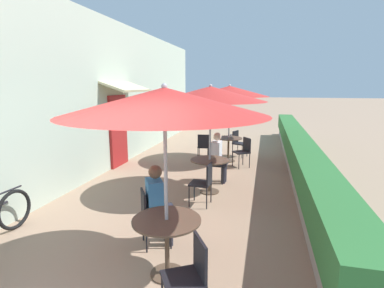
# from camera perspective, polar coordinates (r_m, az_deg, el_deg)

# --- Properties ---
(cafe_facade_wall) EXTENTS (0.98, 14.27, 4.20)m
(cafe_facade_wall) POSITION_cam_1_polar(r_m,az_deg,el_deg) (9.64, -13.35, 9.10)
(cafe_facade_wall) COLOR #B2C1AD
(cafe_facade_wall) RESTS_ON ground_plane
(planter_hedge) EXTENTS (0.60, 13.27, 1.01)m
(planter_hedge) POSITION_cam_1_polar(r_m,az_deg,el_deg) (8.86, 19.45, -1.54)
(planter_hedge) COLOR gray
(planter_hedge) RESTS_ON ground_plane
(patio_table_near) EXTENTS (0.86, 0.86, 0.76)m
(patio_table_near) POSITION_cam_1_polar(r_m,az_deg,el_deg) (3.91, -4.82, -16.52)
(patio_table_near) COLOR brown
(patio_table_near) RESTS_ON ground_plane
(patio_umbrella_near) EXTENTS (2.41, 2.41, 2.41)m
(patio_umbrella_near) POSITION_cam_1_polar(r_m,az_deg,el_deg) (3.47, -5.27, 8.05)
(patio_umbrella_near) COLOR #B7B7BC
(patio_umbrella_near) RESTS_ON ground_plane
(cafe_chair_near_left) EXTENTS (0.55, 0.55, 0.87)m
(cafe_chair_near_left) POSITION_cam_1_polar(r_m,az_deg,el_deg) (3.31, -0.40, -23.26)
(cafe_chair_near_left) COLOR black
(cafe_chair_near_left) RESTS_ON ground_plane
(cafe_chair_near_right) EXTENTS (0.55, 0.55, 0.87)m
(cafe_chair_near_right) POSITION_cam_1_polar(r_m,az_deg,el_deg) (4.61, -7.80, -12.93)
(cafe_chair_near_right) COLOR black
(cafe_chair_near_right) RESTS_ON ground_plane
(seated_patron_near_right) EXTENTS (0.51, 0.48, 1.25)m
(seated_patron_near_right) POSITION_cam_1_polar(r_m,az_deg,el_deg) (4.55, -6.44, -10.85)
(seated_patron_near_right) COLOR #23232D
(seated_patron_near_right) RESTS_ON ground_plane
(patio_table_mid) EXTENTS (0.86, 0.86, 0.76)m
(patio_table_mid) POSITION_cam_1_polar(r_m,az_deg,el_deg) (6.73, 3.37, -4.48)
(patio_table_mid) COLOR brown
(patio_table_mid) RESTS_ON ground_plane
(patio_umbrella_mid) EXTENTS (2.41, 2.41, 2.41)m
(patio_umbrella_mid) POSITION_cam_1_polar(r_m,az_deg,el_deg) (6.48, 3.54, 9.50)
(patio_umbrella_mid) COLOR #B7B7BC
(patio_umbrella_mid) RESTS_ON ground_plane
(cafe_chair_mid_left) EXTENTS (0.42, 0.42, 0.87)m
(cafe_chair_mid_left) POSITION_cam_1_polar(r_m,az_deg,el_deg) (7.48, 4.21, -3.35)
(cafe_chair_mid_left) COLOR black
(cafe_chair_mid_left) RESTS_ON ground_plane
(seated_patron_mid_left) EXTENTS (0.42, 0.35, 1.25)m
(seated_patron_mid_left) POSITION_cam_1_polar(r_m,az_deg,el_deg) (7.42, 5.07, -2.13)
(seated_patron_mid_left) COLOR #23232D
(seated_patron_mid_left) RESTS_ON ground_plane
(cafe_chair_mid_right) EXTENTS (0.42, 0.42, 0.87)m
(cafe_chair_mid_right) POSITION_cam_1_polar(r_m,az_deg,el_deg) (6.01, 2.30, -6.98)
(cafe_chair_mid_right) COLOR black
(cafe_chair_mid_right) RESTS_ON ground_plane
(patio_table_far) EXTENTS (0.86, 0.86, 0.76)m
(patio_table_far) POSITION_cam_1_polar(r_m,az_deg,el_deg) (9.53, 6.95, 0.12)
(patio_table_far) COLOR brown
(patio_table_far) RESTS_ON ground_plane
(patio_umbrella_far) EXTENTS (2.41, 2.41, 2.41)m
(patio_umbrella_far) POSITION_cam_1_polar(r_m,az_deg,el_deg) (9.36, 7.19, 9.95)
(patio_umbrella_far) COLOR #B7B7BC
(patio_umbrella_far) RESTS_ON ground_plane
(cafe_chair_far_left) EXTENTS (0.53, 0.53, 0.87)m
(cafe_chair_far_left) POSITION_cam_1_polar(r_m,az_deg,el_deg) (10.24, 8.78, 0.50)
(cafe_chair_far_left) COLOR black
(cafe_chair_far_left) RESTS_ON ground_plane
(cafe_chair_far_right) EXTENTS (0.44, 0.44, 0.87)m
(cafe_chair_far_right) POSITION_cam_1_polar(r_m,az_deg,el_deg) (9.51, 2.29, -0.20)
(cafe_chair_far_right) COLOR black
(cafe_chair_far_right) RESTS_ON ground_plane
(cafe_chair_far_back) EXTENTS (0.56, 0.56, 0.87)m
(cafe_chair_far_back) POSITION_cam_1_polar(r_m,az_deg,el_deg) (8.94, 9.79, -1.09)
(cafe_chair_far_back) COLOR black
(cafe_chair_far_back) RESTS_ON ground_plane
(coffee_cup_far) EXTENTS (0.07, 0.07, 0.09)m
(coffee_cup_far) POSITION_cam_1_polar(r_m,az_deg,el_deg) (9.62, 7.42, 1.59)
(coffee_cup_far) COLOR white
(coffee_cup_far) RESTS_ON patio_table_far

